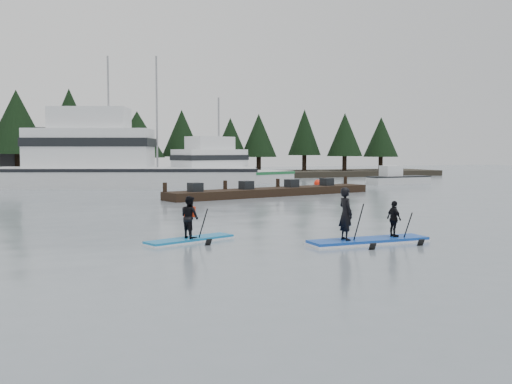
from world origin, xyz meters
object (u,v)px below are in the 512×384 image
object	(u,v)px
fishing_boat_medium	(221,178)
paddleboard_duo	(366,227)
fishing_boat_large	(115,176)
floating_dock	(273,192)
paddleboard_solo	(190,225)

from	to	relation	value
fishing_boat_medium	paddleboard_duo	xyz separation A→B (m)	(-4.99, -30.65, -0.08)
fishing_boat_large	paddleboard_duo	bearing A→B (deg)	-63.41
floating_dock	fishing_boat_medium	bearing A→B (deg)	72.77
paddleboard_duo	floating_dock	bearing A→B (deg)	75.27
fishing_boat_medium	paddleboard_solo	size ratio (longest dim) A/B	4.60
floating_dock	paddleboard_solo	bearing A→B (deg)	-134.95
fishing_boat_large	paddleboard_solo	distance (m)	28.38
fishing_boat_large	fishing_boat_medium	bearing A→B (deg)	20.47
fishing_boat_large	floating_dock	xyz separation A→B (m)	(8.11, -12.52, -0.64)
fishing_boat_large	floating_dock	world-z (taller)	fishing_boat_large
fishing_boat_medium	paddleboard_solo	xyz separation A→B (m)	(-9.85, -28.47, -0.05)
paddleboard_duo	fishing_boat_large	bearing A→B (deg)	95.95
paddleboard_solo	paddleboard_duo	distance (m)	5.32
fishing_boat_medium	paddleboard_duo	bearing A→B (deg)	-122.79
floating_dock	paddleboard_solo	world-z (taller)	paddleboard_solo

